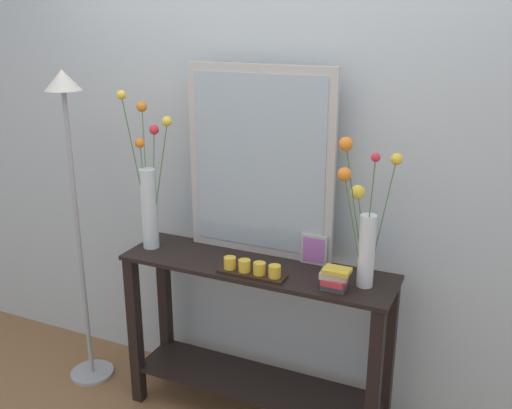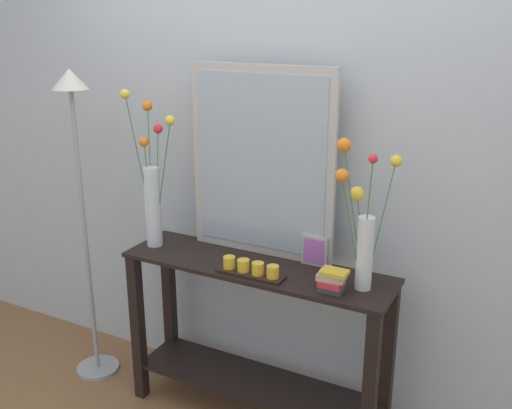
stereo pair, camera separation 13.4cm
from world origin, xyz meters
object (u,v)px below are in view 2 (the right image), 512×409
at_px(picture_frame_small, 314,251).
at_px(vase_right, 362,227).
at_px(console_table, 256,329).
at_px(book_stack, 332,280).
at_px(mirror_leaning, 261,163).
at_px(candle_tray, 251,269).
at_px(tall_vase_left, 152,192).
at_px(floor_lamp, 79,177).

bearing_deg(picture_frame_small, vase_right, -25.27).
bearing_deg(console_table, book_stack, -12.17).
bearing_deg(console_table, mirror_leaning, 108.41).
xyz_separation_m(vase_right, candle_tray, (-0.47, -0.11, -0.25)).
distance_m(tall_vase_left, candle_tray, 0.66).
bearing_deg(tall_vase_left, book_stack, -4.70).
bearing_deg(picture_frame_small, candle_tray, -132.72).
xyz_separation_m(vase_right, book_stack, (-0.09, -0.09, -0.23)).
xyz_separation_m(candle_tray, book_stack, (0.38, 0.02, 0.02)).
height_order(tall_vase_left, book_stack, tall_vase_left).
xyz_separation_m(tall_vase_left, floor_lamp, (-0.42, -0.06, 0.04)).
xyz_separation_m(picture_frame_small, floor_lamp, (-1.24, -0.19, 0.24)).
xyz_separation_m(mirror_leaning, floor_lamp, (-0.95, -0.22, -0.14)).
relative_size(tall_vase_left, book_stack, 6.09).
relative_size(mirror_leaning, floor_lamp, 0.53).
xyz_separation_m(vase_right, picture_frame_small, (-0.26, 0.12, -0.21)).
height_order(mirror_leaning, floor_lamp, mirror_leaning).
bearing_deg(candle_tray, console_table, 104.77).
xyz_separation_m(candle_tray, floor_lamp, (-1.02, 0.04, 0.29)).
relative_size(console_table, tall_vase_left, 1.66).
bearing_deg(candle_tray, mirror_leaning, 106.90).
relative_size(console_table, vase_right, 2.03).
distance_m(console_table, mirror_leaning, 0.81).
xyz_separation_m(mirror_leaning, book_stack, (0.46, -0.24, -0.40)).
bearing_deg(candle_tray, tall_vase_left, 170.78).
height_order(mirror_leaning, candle_tray, mirror_leaning).
bearing_deg(book_stack, vase_right, 45.79).
bearing_deg(floor_lamp, picture_frame_small, 8.94).
height_order(candle_tray, floor_lamp, floor_lamp).
bearing_deg(vase_right, tall_vase_left, -179.41).
distance_m(console_table, tall_vase_left, 0.85).
distance_m(tall_vase_left, vase_right, 1.08).
height_order(vase_right, floor_lamp, floor_lamp).
bearing_deg(mirror_leaning, vase_right, -14.63).
height_order(tall_vase_left, picture_frame_small, tall_vase_left).
relative_size(vase_right, book_stack, 4.98).
distance_m(mirror_leaning, floor_lamp, 0.98).
distance_m(console_table, vase_right, 0.79).
xyz_separation_m(console_table, book_stack, (0.41, -0.09, 0.39)).
bearing_deg(candle_tray, picture_frame_small, 47.28).
bearing_deg(picture_frame_small, book_stack, -51.86).
relative_size(mirror_leaning, candle_tray, 2.86).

